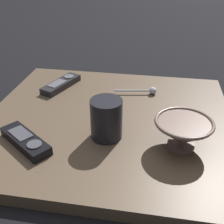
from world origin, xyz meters
TOP-DOWN VIEW (x-y plane):
  - ground_plane at (0.00, 0.00)m, footprint 6.00×6.00m
  - table at (0.00, 0.00)m, footprint 0.60×0.66m
  - cereal_bowl at (0.10, 0.19)m, footprint 0.13×0.13m
  - coffee_mug at (0.09, 0.01)m, footprint 0.08×0.08m
  - teaspoon at (-0.16, 0.10)m, footprint 0.03×0.13m
  - tv_remote_near at (-0.16, -0.18)m, footprint 0.16×0.10m
  - tv_remote_far at (0.15, -0.17)m, footprint 0.13×0.15m

SIDE VIEW (x-z plane):
  - ground_plane at x=0.00m, z-range 0.00..0.00m
  - table at x=0.00m, z-range 0.00..0.03m
  - tv_remote_near at x=-0.16m, z-range 0.03..0.05m
  - tv_remote_far at x=0.15m, z-range 0.03..0.06m
  - teaspoon at x=-0.16m, z-range 0.03..0.05m
  - cereal_bowl at x=0.10m, z-range 0.04..0.11m
  - coffee_mug at x=0.09m, z-range 0.03..0.13m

